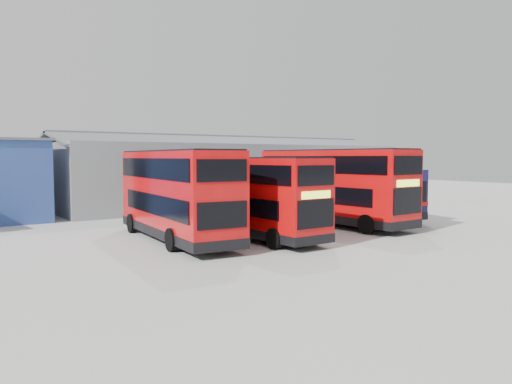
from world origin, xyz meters
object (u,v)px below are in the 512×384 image
object	(u,v)px
double_decker_left	(176,196)
double_decker_centre	(251,198)
single_decker_blue	(348,192)
double_decker_right	(333,187)
maintenance_shed	(229,173)

from	to	relation	value
double_decker_left	double_decker_centre	xyz separation A→B (m)	(3.50, -1.22, -0.16)
single_decker_blue	double_decker_right	bearing A→B (deg)	44.06
maintenance_shed	single_decker_blue	distance (m)	13.47
double_decker_centre	double_decker_right	distance (m)	6.59
maintenance_shed	double_decker_centre	distance (m)	19.49
double_decker_centre	double_decker_right	xyz separation A→B (m)	(6.50, 1.08, 0.22)
maintenance_shed	double_decker_right	size ratio (longest dim) A/B	2.88
double_decker_centre	single_decker_blue	world-z (taller)	double_decker_centre
double_decker_left	double_decker_centre	size ratio (longest dim) A/B	1.09
double_decker_right	double_decker_left	bearing A→B (deg)	176.81
double_decker_centre	double_decker_left	bearing A→B (deg)	159.50
maintenance_shed	double_decker_right	world-z (taller)	maintenance_shed
double_decker_centre	double_decker_right	size ratio (longest dim) A/B	0.90
double_decker_right	single_decker_blue	xyz separation A→B (m)	(4.00, 2.72, -0.59)
maintenance_shed	double_decker_centre	xyz separation A→B (m)	(-9.19, -17.17, -0.62)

